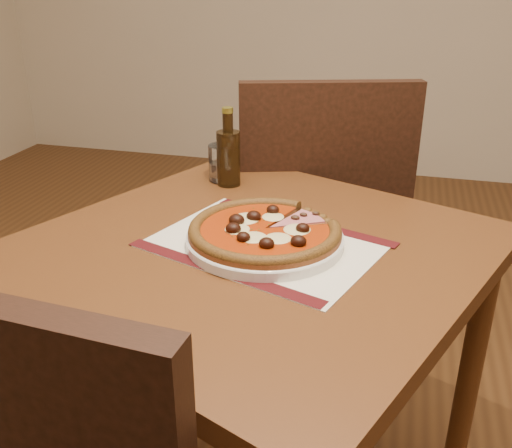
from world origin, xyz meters
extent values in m
cube|color=brown|center=(-0.04, 0.28, 0.73)|extent=(1.04, 1.04, 0.04)
cylinder|color=brown|center=(-0.49, 0.09, 0.35)|extent=(0.05, 0.05, 0.71)
cylinder|color=brown|center=(-0.23, 0.74, 0.35)|extent=(0.05, 0.05, 0.71)
cylinder|color=brown|center=(0.42, 0.47, 0.35)|extent=(0.05, 0.05, 0.71)
cube|color=black|center=(-0.03, 0.96, 0.47)|extent=(0.58, 0.58, 0.04)
cylinder|color=black|center=(0.10, 1.20, 0.22)|extent=(0.04, 0.04, 0.45)
cylinder|color=black|center=(-0.28, 1.08, 0.22)|extent=(0.04, 0.04, 0.45)
cylinder|color=black|center=(0.22, 0.83, 0.22)|extent=(0.04, 0.04, 0.45)
cylinder|color=black|center=(-0.16, 0.71, 0.22)|extent=(0.04, 0.04, 0.45)
cube|color=black|center=(0.04, 0.76, 0.73)|extent=(0.45, 0.18, 0.48)
cube|color=white|center=(-0.01, 0.28, 0.75)|extent=(0.48, 0.41, 0.00)
cylinder|color=white|center=(-0.01, 0.28, 0.76)|extent=(0.30, 0.30, 0.02)
cylinder|color=brown|center=(-0.01, 0.28, 0.78)|extent=(0.29, 0.29, 0.01)
torus|color=brown|center=(-0.01, 0.28, 0.78)|extent=(0.29, 0.29, 0.02)
cylinder|color=#9D2907|center=(-0.01, 0.28, 0.78)|extent=(0.24, 0.24, 0.00)
ellipsoid|color=beige|center=(-0.01, 0.33, 0.79)|extent=(0.05, 0.04, 0.01)
ellipsoid|color=beige|center=(-0.08, 0.32, 0.79)|extent=(0.05, 0.04, 0.01)
ellipsoid|color=beige|center=(-0.06, 0.26, 0.79)|extent=(0.05, 0.04, 0.01)
ellipsoid|color=beige|center=(-0.03, 0.20, 0.79)|extent=(0.05, 0.04, 0.01)
ellipsoid|color=beige|center=(0.02, 0.24, 0.79)|extent=(0.05, 0.04, 0.01)
ellipsoid|color=beige|center=(0.07, 0.29, 0.79)|extent=(0.05, 0.04, 0.01)
ellipsoid|color=black|center=(-0.01, 0.34, 0.80)|extent=(0.03, 0.02, 0.02)
ellipsoid|color=black|center=(-0.07, 0.34, 0.80)|extent=(0.03, 0.02, 0.02)
ellipsoid|color=black|center=(-0.07, 0.29, 0.80)|extent=(0.03, 0.02, 0.02)
ellipsoid|color=black|center=(-0.09, 0.23, 0.80)|extent=(0.03, 0.02, 0.02)
ellipsoid|color=black|center=(-0.03, 0.22, 0.80)|extent=(0.03, 0.02, 0.02)
ellipsoid|color=black|center=(0.01, 0.19, 0.80)|extent=(0.03, 0.02, 0.02)
ellipsoid|color=black|center=(0.04, 0.24, 0.80)|extent=(0.03, 0.02, 0.02)
ellipsoid|color=black|center=(0.08, 0.28, 0.80)|extent=(0.03, 0.02, 0.02)
ellipsoid|color=#3A2115|center=(0.03, 0.32, 0.79)|extent=(0.02, 0.01, 0.01)
ellipsoid|color=#3A2115|center=(0.05, 0.35, 0.79)|extent=(0.02, 0.01, 0.01)
ellipsoid|color=#3A2115|center=(0.02, 0.33, 0.79)|extent=(0.02, 0.01, 0.01)
cylinder|color=white|center=(-0.20, 0.60, 0.79)|extent=(0.09, 0.09, 0.09)
cylinder|color=black|center=(-0.18, 0.57, 0.82)|extent=(0.06, 0.06, 0.13)
cylinder|color=black|center=(-0.18, 0.57, 0.90)|extent=(0.02, 0.02, 0.06)
cylinder|color=olive|center=(-0.18, 0.57, 0.93)|extent=(0.03, 0.03, 0.01)
camera|label=1|loc=(0.22, -0.66, 1.23)|focal=40.00mm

